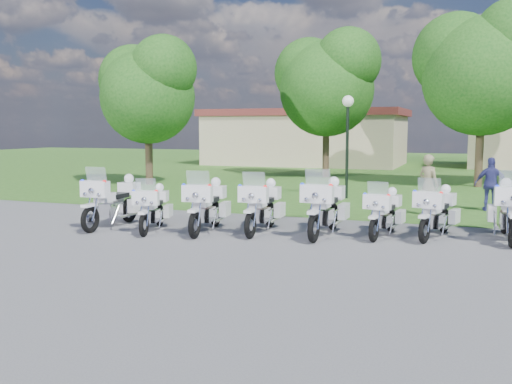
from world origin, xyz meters
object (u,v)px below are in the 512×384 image
(motorcycle_2, at_px, (207,205))
(bystander_c, at_px, (491,184))
(motorcycle_7, at_px, (508,210))
(motorcycle_0, at_px, (114,201))
(motorcycle_1, at_px, (153,208))
(bystander_a, at_px, (428,185))
(motorcycle_5, at_px, (385,212))
(motorcycle_3, at_px, (263,206))
(lamp_post, at_px, (348,121))
(motorcycle_4, at_px, (326,207))
(motorcycle_6, at_px, (437,212))

(motorcycle_2, distance_m, bystander_c, 9.81)
(motorcycle_7, bearing_deg, motorcycle_0, 8.01)
(motorcycle_0, relative_size, bystander_c, 1.45)
(motorcycle_1, distance_m, motorcycle_2, 1.47)
(motorcycle_1, xyz_separation_m, bystander_a, (6.67, 5.49, 0.34))
(motorcycle_5, bearing_deg, motorcycle_7, -159.52)
(motorcycle_1, distance_m, motorcycle_3, 2.94)
(motorcycle_3, height_order, motorcycle_5, motorcycle_3)
(motorcycle_2, relative_size, bystander_c, 1.41)
(lamp_post, bearing_deg, motorcycle_1, -110.77)
(motorcycle_3, bearing_deg, bystander_c, -135.71)
(motorcycle_0, bearing_deg, bystander_a, -147.20)
(motorcycle_2, relative_size, motorcycle_4, 0.95)
(motorcycle_5, distance_m, bystander_c, 6.30)
(motorcycle_2, xyz_separation_m, bystander_c, (7.13, 6.74, 0.18))
(motorcycle_1, relative_size, motorcycle_5, 0.99)
(motorcycle_0, distance_m, motorcycle_3, 4.23)
(motorcycle_3, height_order, motorcycle_7, motorcycle_7)
(motorcycle_6, bearing_deg, motorcycle_7, -154.72)
(motorcycle_3, bearing_deg, bystander_a, -133.25)
(motorcycle_0, bearing_deg, motorcycle_2, -175.57)
(motorcycle_0, distance_m, bystander_c, 12.13)
(motorcycle_5, xyz_separation_m, motorcycle_6, (1.25, 0.30, 0.04))
(motorcycle_3, relative_size, bystander_c, 1.39)
(bystander_a, bearing_deg, motorcycle_6, 130.51)
(bystander_a, bearing_deg, motorcycle_3, 82.88)
(motorcycle_0, bearing_deg, motorcycle_6, -170.32)
(motorcycle_7, bearing_deg, lamp_post, -53.69)
(motorcycle_1, height_order, bystander_a, bystander_a)
(lamp_post, height_order, bystander_a, lamp_post)
(motorcycle_3, height_order, bystander_a, bystander_a)
(motorcycle_3, xyz_separation_m, motorcycle_5, (3.12, 0.53, -0.08))
(motorcycle_2, height_order, motorcycle_4, motorcycle_4)
(motorcycle_2, bearing_deg, motorcycle_7, -175.33)
(motorcycle_0, height_order, bystander_c, bystander_c)
(motorcycle_2, height_order, motorcycle_5, motorcycle_2)
(motorcycle_6, bearing_deg, motorcycle_3, 23.71)
(motorcycle_5, bearing_deg, motorcycle_3, 17.16)
(motorcycle_4, bearing_deg, motorcycle_2, 12.34)
(motorcycle_2, xyz_separation_m, bystander_a, (5.26, 5.08, 0.25))
(motorcycle_0, distance_m, motorcycle_6, 8.68)
(motorcycle_2, bearing_deg, motorcycle_4, -176.56)
(motorcycle_2, height_order, lamp_post, lamp_post)
(motorcycle_0, height_order, lamp_post, lamp_post)
(motorcycle_3, relative_size, motorcycle_4, 0.94)
(motorcycle_2, bearing_deg, lamp_post, -111.11)
(motorcycle_5, relative_size, bystander_a, 1.13)
(bystander_a, distance_m, bystander_c, 2.50)
(motorcycle_0, xyz_separation_m, bystander_c, (9.91, 6.99, 0.17))
(motorcycle_3, xyz_separation_m, bystander_c, (5.74, 6.25, 0.20))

